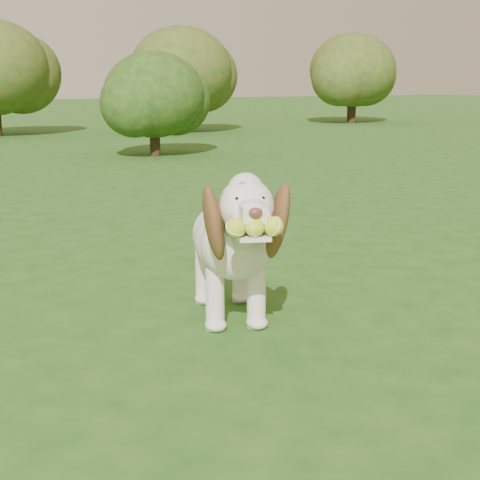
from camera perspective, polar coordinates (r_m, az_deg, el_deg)
ground at (r=3.19m, az=1.21°, el=-6.83°), size 80.00×80.00×0.00m
dog at (r=3.19m, az=-0.66°, el=0.14°), size 0.60×1.05×0.70m
shrub_h at (r=18.87m, az=8.74°, el=12.90°), size 2.13×2.13×2.21m
shrub_f at (r=15.12m, az=-4.62°, el=12.99°), size 2.04×2.04×2.12m
shrub_c at (r=10.44m, az=-6.70°, el=11.13°), size 1.40×1.40×1.45m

